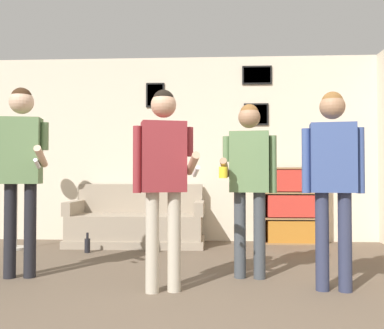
{
  "coord_description": "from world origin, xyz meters",
  "views": [
    {
      "loc": [
        0.3,
        -2.54,
        0.95
      ],
      "look_at": [
        0.07,
        1.86,
        1.06
      ],
      "focal_mm": 40.0,
      "sensor_mm": 36.0,
      "label": 1
    }
  ],
  "objects_px": {
    "person_watcher_holding_cup": "(249,171)",
    "floor_lamp": "(17,143)",
    "person_spectator_near_bookshelf": "(333,168)",
    "person_player_foreground_center": "(163,167)",
    "couch": "(137,224)",
    "person_player_foreground_left": "(21,159)",
    "bottle_on_floor": "(87,245)",
    "bookshelf": "(291,206)"
  },
  "relations": [
    {
      "from": "person_watcher_holding_cup",
      "to": "floor_lamp",
      "type": "bearing_deg",
      "value": 153.82
    },
    {
      "from": "person_spectator_near_bookshelf",
      "to": "person_player_foreground_center",
      "type": "bearing_deg",
      "value": -175.75
    },
    {
      "from": "person_watcher_holding_cup",
      "to": "couch",
      "type": "bearing_deg",
      "value": 126.62
    },
    {
      "from": "person_player_foreground_left",
      "to": "person_spectator_near_bookshelf",
      "type": "relative_size",
      "value": 1.08
    },
    {
      "from": "bottle_on_floor",
      "to": "person_watcher_holding_cup",
      "type": "bearing_deg",
      "value": -32.92
    },
    {
      "from": "floor_lamp",
      "to": "person_watcher_holding_cup",
      "type": "xyz_separation_m",
      "value": [
        2.89,
        -1.42,
        -0.38
      ]
    },
    {
      "from": "person_player_foreground_center",
      "to": "person_watcher_holding_cup",
      "type": "xyz_separation_m",
      "value": [
        0.74,
        0.51,
        -0.03
      ]
    },
    {
      "from": "couch",
      "to": "bottle_on_floor",
      "type": "relative_size",
      "value": 7.51
    },
    {
      "from": "floor_lamp",
      "to": "person_player_foreground_center",
      "type": "height_order",
      "value": "floor_lamp"
    },
    {
      "from": "floor_lamp",
      "to": "person_spectator_near_bookshelf",
      "type": "relative_size",
      "value": 1.04
    },
    {
      "from": "bookshelf",
      "to": "floor_lamp",
      "type": "bearing_deg",
      "value": -169.85
    },
    {
      "from": "bookshelf",
      "to": "person_player_foreground_left",
      "type": "relative_size",
      "value": 0.6
    },
    {
      "from": "couch",
      "to": "person_spectator_near_bookshelf",
      "type": "distance_m",
      "value": 3.15
    },
    {
      "from": "person_watcher_holding_cup",
      "to": "person_spectator_near_bookshelf",
      "type": "xyz_separation_m",
      "value": [
        0.66,
        -0.4,
        0.02
      ]
    },
    {
      "from": "bookshelf",
      "to": "person_player_foreground_center",
      "type": "distance_m",
      "value": 3.02
    },
    {
      "from": "person_player_foreground_left",
      "to": "couch",
      "type": "bearing_deg",
      "value": 69.2
    },
    {
      "from": "couch",
      "to": "bottle_on_floor",
      "type": "xyz_separation_m",
      "value": [
        -0.5,
        -0.64,
        -0.18
      ]
    },
    {
      "from": "couch",
      "to": "bottle_on_floor",
      "type": "height_order",
      "value": "couch"
    },
    {
      "from": "bottle_on_floor",
      "to": "floor_lamp",
      "type": "bearing_deg",
      "value": 168.94
    },
    {
      "from": "floor_lamp",
      "to": "person_player_foreground_left",
      "type": "height_order",
      "value": "person_player_foreground_left"
    },
    {
      "from": "person_player_foreground_center",
      "to": "person_spectator_near_bookshelf",
      "type": "xyz_separation_m",
      "value": [
        1.4,
        0.1,
        -0.01
      ]
    },
    {
      "from": "person_spectator_near_bookshelf",
      "to": "bottle_on_floor",
      "type": "xyz_separation_m",
      "value": [
        -2.55,
        1.63,
        -0.91
      ]
    },
    {
      "from": "bookshelf",
      "to": "person_spectator_near_bookshelf",
      "type": "height_order",
      "value": "person_spectator_near_bookshelf"
    },
    {
      "from": "person_player_foreground_center",
      "to": "person_watcher_holding_cup",
      "type": "height_order",
      "value": "person_player_foreground_center"
    },
    {
      "from": "couch",
      "to": "person_spectator_near_bookshelf",
      "type": "relative_size",
      "value": 1.12
    },
    {
      "from": "couch",
      "to": "bottle_on_floor",
      "type": "bearing_deg",
      "value": -127.99
    },
    {
      "from": "bookshelf",
      "to": "person_spectator_near_bookshelf",
      "type": "bearing_deg",
      "value": -92.2
    },
    {
      "from": "floor_lamp",
      "to": "person_spectator_near_bookshelf",
      "type": "xyz_separation_m",
      "value": [
        3.55,
        -1.83,
        -0.36
      ]
    },
    {
      "from": "person_player_foreground_center",
      "to": "person_player_foreground_left",
      "type": "bearing_deg",
      "value": 163.34
    },
    {
      "from": "bookshelf",
      "to": "person_watcher_holding_cup",
      "type": "height_order",
      "value": "person_watcher_holding_cup"
    },
    {
      "from": "person_player_foreground_left",
      "to": "bottle_on_floor",
      "type": "relative_size",
      "value": 7.23
    },
    {
      "from": "floor_lamp",
      "to": "person_player_foreground_left",
      "type": "distance_m",
      "value": 1.71
    },
    {
      "from": "couch",
      "to": "person_player_foreground_left",
      "type": "relative_size",
      "value": 1.04
    },
    {
      "from": "person_spectator_near_bookshelf",
      "to": "bottle_on_floor",
      "type": "relative_size",
      "value": 6.71
    },
    {
      "from": "person_player_foreground_left",
      "to": "person_player_foreground_center",
      "type": "distance_m",
      "value": 1.46
    },
    {
      "from": "person_player_foreground_left",
      "to": "person_watcher_holding_cup",
      "type": "relative_size",
      "value": 1.1
    },
    {
      "from": "floor_lamp",
      "to": "person_player_foreground_left",
      "type": "relative_size",
      "value": 0.96
    },
    {
      "from": "person_player_foreground_left",
      "to": "person_spectator_near_bookshelf",
      "type": "bearing_deg",
      "value": -6.4
    },
    {
      "from": "bookshelf",
      "to": "floor_lamp",
      "type": "xyz_separation_m",
      "value": [
        -3.64,
        -0.65,
        0.84
      ]
    },
    {
      "from": "person_player_foreground_left",
      "to": "floor_lamp",
      "type": "bearing_deg",
      "value": 116.5
    },
    {
      "from": "floor_lamp",
      "to": "person_player_foreground_center",
      "type": "relative_size",
      "value": 1.03
    },
    {
      "from": "floor_lamp",
      "to": "person_player_foreground_center",
      "type": "bearing_deg",
      "value": -41.94
    }
  ]
}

